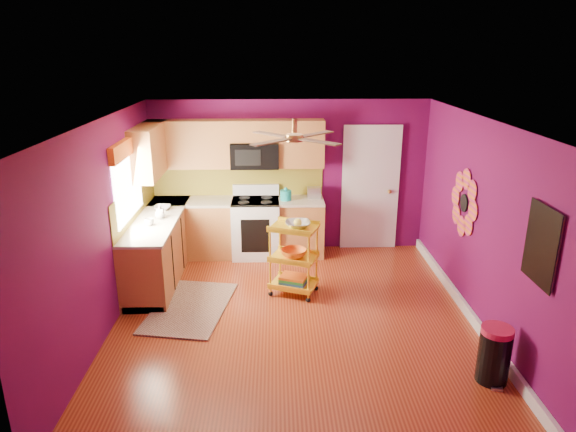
{
  "coord_description": "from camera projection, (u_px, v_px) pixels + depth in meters",
  "views": [
    {
      "loc": [
        -0.23,
        -5.74,
        3.29
      ],
      "look_at": [
        -0.07,
        0.4,
        1.26
      ],
      "focal_mm": 32.0,
      "sensor_mm": 36.0,
      "label": 1
    }
  ],
  "objects": [
    {
      "name": "ground",
      "position": [
        294.0,
        320.0,
        6.48
      ],
      "size": [
        5.0,
        5.0,
        0.0
      ],
      "primitive_type": "plane",
      "color": "maroon",
      "rests_on": "ground"
    },
    {
      "name": "room_envelope",
      "position": [
        297.0,
        196.0,
        5.97
      ],
      "size": [
        4.54,
        5.04,
        2.52
      ],
      "color": "#5D0A46",
      "rests_on": "ground"
    },
    {
      "name": "lower_cabinets",
      "position": [
        205.0,
        238.0,
        8.04
      ],
      "size": [
        2.81,
        2.31,
        0.94
      ],
      "color": "#955728",
      "rests_on": "ground"
    },
    {
      "name": "electric_range",
      "position": [
        256.0,
        227.0,
        8.38
      ],
      "size": [
        0.76,
        0.66,
        1.13
      ],
      "color": "white",
      "rests_on": "ground"
    },
    {
      "name": "upper_cabinetry",
      "position": [
        210.0,
        148.0,
        7.95
      ],
      "size": [
        2.8,
        2.3,
        1.26
      ],
      "color": "#955728",
      "rests_on": "ground"
    },
    {
      "name": "left_window",
      "position": [
        127.0,
        168.0,
        6.88
      ],
      "size": [
        0.08,
        1.35,
        1.08
      ],
      "color": "white",
      "rests_on": "ground"
    },
    {
      "name": "panel_door",
      "position": [
        370.0,
        190.0,
        8.54
      ],
      "size": [
        0.95,
        0.11,
        2.15
      ],
      "color": "white",
      "rests_on": "ground"
    },
    {
      "name": "right_wall_art",
      "position": [
        494.0,
        219.0,
        5.76
      ],
      "size": [
        0.04,
        2.74,
        1.04
      ],
      "color": "black",
      "rests_on": "ground"
    },
    {
      "name": "ceiling_fan",
      "position": [
        295.0,
        137.0,
        5.95
      ],
      "size": [
        1.01,
        1.01,
        0.26
      ],
      "color": "#BF8C3F",
      "rests_on": "ground"
    },
    {
      "name": "shag_rug",
      "position": [
        190.0,
        307.0,
        6.77
      ],
      "size": [
        1.16,
        1.64,
        0.02
      ],
      "primitive_type": "cube",
      "rotation": [
        0.0,
        0.0,
        -0.17
      ],
      "color": "#321610",
      "rests_on": "ground"
    },
    {
      "name": "rolling_cart",
      "position": [
        294.0,
        256.0,
        7.01
      ],
      "size": [
        0.73,
        0.64,
        1.11
      ],
      "color": "yellow",
      "rests_on": "ground"
    },
    {
      "name": "trash_can",
      "position": [
        494.0,
        355.0,
        5.22
      ],
      "size": [
        0.39,
        0.4,
        0.61
      ],
      "color": "black",
      "rests_on": "ground"
    },
    {
      "name": "teal_kettle",
      "position": [
        286.0,
        195.0,
        8.22
      ],
      "size": [
        0.18,
        0.18,
        0.21
      ],
      "color": "teal",
      "rests_on": "lower_cabinets"
    },
    {
      "name": "toaster",
      "position": [
        314.0,
        193.0,
        8.33
      ],
      "size": [
        0.22,
        0.15,
        0.18
      ],
      "primitive_type": "cube",
      "color": "beige",
      "rests_on": "lower_cabinets"
    },
    {
      "name": "soap_bottle_a",
      "position": [
        160.0,
        211.0,
        7.35
      ],
      "size": [
        0.09,
        0.1,
        0.21
      ],
      "primitive_type": "imported",
      "color": "#EA3F72",
      "rests_on": "lower_cabinets"
    },
    {
      "name": "soap_bottle_b",
      "position": [
        160.0,
        213.0,
        7.33
      ],
      "size": [
        0.14,
        0.14,
        0.18
      ],
      "primitive_type": "imported",
      "color": "white",
      "rests_on": "lower_cabinets"
    },
    {
      "name": "counter_dish",
      "position": [
        162.0,
        208.0,
        7.75
      ],
      "size": [
        0.25,
        0.25,
        0.06
      ],
      "primitive_type": "imported",
      "color": "white",
      "rests_on": "lower_cabinets"
    },
    {
      "name": "counter_cup",
      "position": [
        149.0,
        222.0,
        7.07
      ],
      "size": [
        0.12,
        0.12,
        0.1
      ],
      "primitive_type": "imported",
      "color": "white",
      "rests_on": "lower_cabinets"
    }
  ]
}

